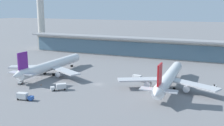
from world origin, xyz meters
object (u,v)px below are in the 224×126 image
at_px(airliner_left_stand, 51,66).
at_px(service_truck_near_nose_grey, 138,78).
at_px(service_truck_at_far_stand_white, 214,87).
at_px(safety_cone_alpha, 41,85).
at_px(airliner_centre_stand, 169,78).
at_px(service_truck_mid_apron_grey, 21,82).
at_px(service_truck_on_taxiway_white, 59,87).
at_px(control_tower, 40,5).
at_px(service_truck_by_tail_blue, 24,96).

xyz_separation_m(airliner_left_stand, service_truck_near_nose_grey, (51.32, 6.45, -3.55)).
distance_m(service_truck_at_far_stand_white, safety_cone_alpha, 85.81).
height_order(airliner_left_stand, airliner_centre_stand, same).
height_order(service_truck_mid_apron_grey, safety_cone_alpha, service_truck_mid_apron_grey).
bearing_deg(service_truck_on_taxiway_white, service_truck_near_nose_grey, 45.04).
xyz_separation_m(service_truck_near_nose_grey, control_tower, (-120.21, 77.68, 38.45)).
height_order(airliner_left_stand, service_truck_near_nose_grey, airliner_left_stand).
bearing_deg(service_truck_at_far_stand_white, control_tower, 154.25).
distance_m(airliner_left_stand, service_truck_at_far_stand_white, 89.91).
xyz_separation_m(service_truck_by_tail_blue, service_truck_on_taxiway_white, (6.21, 17.59, 0.00)).
bearing_deg(service_truck_on_taxiway_white, control_tower, 130.03).
height_order(airliner_left_stand, control_tower, control_tower).
xyz_separation_m(service_truck_at_far_stand_white, safety_cone_alpha, (-81.12, -27.96, -0.56)).
height_order(service_truck_mid_apron_grey, control_tower, control_tower).
bearing_deg(service_truck_by_tail_blue, safety_cone_alpha, 108.36).
bearing_deg(service_truck_near_nose_grey, service_truck_by_tail_blue, -127.22).
bearing_deg(service_truck_on_taxiway_white, service_truck_by_tail_blue, -109.45).
relative_size(service_truck_on_taxiway_white, control_tower, 0.10).
relative_size(service_truck_near_nose_grey, control_tower, 0.10).
bearing_deg(service_truck_near_nose_grey, airliner_left_stand, -172.83).
distance_m(airliner_centre_stand, service_truck_at_far_stand_white, 22.89).
height_order(service_truck_at_far_stand_white, safety_cone_alpha, service_truck_at_far_stand_white).
bearing_deg(service_truck_by_tail_blue, service_truck_mid_apron_grey, 134.11).
xyz_separation_m(airliner_left_stand, safety_cone_alpha, (8.34, -20.21, -4.93)).
xyz_separation_m(service_truck_at_far_stand_white, control_tower, (-158.36, 76.38, 39.26)).
bearing_deg(service_truck_mid_apron_grey, safety_cone_alpha, 8.42).
bearing_deg(service_truck_on_taxiway_white, airliner_centre_stand, 25.37).
bearing_deg(service_truck_near_nose_grey, service_truck_mid_apron_grey, -152.53).
bearing_deg(airliner_centre_stand, service_truck_at_far_stand_white, 22.93).
distance_m(airliner_left_stand, safety_cone_alpha, 22.42).
bearing_deg(service_truck_mid_apron_grey, service_truck_by_tail_blue, -45.89).
bearing_deg(service_truck_at_far_stand_white, service_truck_near_nose_grey, -178.06).
height_order(service_truck_at_far_stand_white, control_tower, control_tower).
bearing_deg(control_tower, service_truck_mid_apron_grey, -58.25).
distance_m(service_truck_mid_apron_grey, service_truck_at_far_stand_white, 97.37).
distance_m(service_truck_near_nose_grey, service_truck_mid_apron_grey, 61.53).
distance_m(service_truck_by_tail_blue, service_truck_on_taxiway_white, 18.66).
bearing_deg(safety_cone_alpha, airliner_left_stand, 112.43).
relative_size(airliner_left_stand, service_truck_on_taxiway_white, 8.85).
relative_size(service_truck_near_nose_grey, service_truck_by_tail_blue, 1.01).
distance_m(service_truck_near_nose_grey, safety_cone_alpha, 50.60).
height_order(airliner_centre_stand, service_truck_mid_apron_grey, airliner_centre_stand).
bearing_deg(service_truck_by_tail_blue, service_truck_near_nose_grey, 52.78).
xyz_separation_m(service_truck_near_nose_grey, service_truck_at_far_stand_white, (38.14, 1.29, -0.82)).
height_order(service_truck_near_nose_grey, service_truck_at_far_stand_white, service_truck_near_nose_grey).
distance_m(service_truck_near_nose_grey, control_tower, 148.20).
bearing_deg(airliner_centre_stand, service_truck_near_nose_grey, 156.85).
xyz_separation_m(airliner_centre_stand, service_truck_near_nose_grey, (-17.45, 7.46, -3.55)).
height_order(airliner_centre_stand, service_truck_at_far_stand_white, airliner_centre_stand).
bearing_deg(airliner_centre_stand, service_truck_mid_apron_grey, -163.80).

